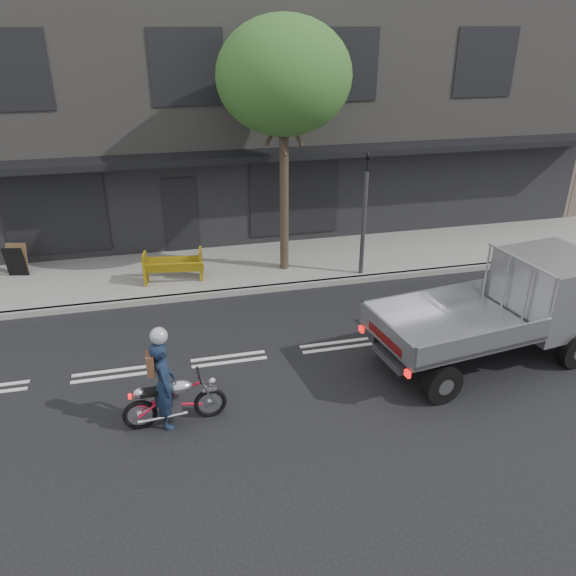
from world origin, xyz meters
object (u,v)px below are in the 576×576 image
at_px(motorcycle, 175,400).
at_px(flatbed_ute, 533,297).
at_px(street_tree, 284,77).
at_px(traffic_light_pole, 364,222).
at_px(construction_barrier, 174,269).
at_px(rider, 164,384).
at_px(sandwich_board, 15,262).

relative_size(motorcycle, flatbed_ute, 0.36).
height_order(street_tree, motorcycle, street_tree).
distance_m(street_tree, flatbed_ute, 7.82).
bearing_deg(traffic_light_pole, construction_barrier, 174.74).
bearing_deg(flatbed_ute, motorcycle, 177.48).
height_order(traffic_light_pole, construction_barrier, traffic_light_pole).
bearing_deg(traffic_light_pole, rider, -136.95).
relative_size(rider, flatbed_ute, 0.33).
relative_size(traffic_light_pole, construction_barrier, 2.22).
relative_size(street_tree, rider, 4.04).
bearing_deg(sandwich_board, traffic_light_pole, 1.46).
xyz_separation_m(traffic_light_pole, flatbed_ute, (2.11, -4.47, -0.37)).
distance_m(construction_barrier, sandwich_board, 4.45).
bearing_deg(rider, street_tree, -33.12).
bearing_deg(rider, motorcycle, -92.64).
height_order(rider, sandwich_board, rider).
height_order(motorcycle, flatbed_ute, flatbed_ute).
xyz_separation_m(motorcycle, sandwich_board, (-3.89, 7.16, 0.10)).
xyz_separation_m(rider, construction_barrier, (0.44, 5.65, -0.24)).
height_order(motorcycle, rider, rider).
xyz_separation_m(street_tree, traffic_light_pole, (2.00, -0.85, -3.63)).
xyz_separation_m(street_tree, flatbed_ute, (4.11, -5.32, -3.99)).
relative_size(traffic_light_pole, flatbed_ute, 0.69).
relative_size(motorcycle, sandwich_board, 2.13).
bearing_deg(motorcycle, flatbed_ute, 2.79).
bearing_deg(sandwich_board, construction_barrier, -6.29).
bearing_deg(rider, construction_barrier, -7.15).
relative_size(motorcycle, rider, 1.10).
relative_size(construction_barrier, sandwich_board, 1.82).
relative_size(rider, construction_barrier, 1.06).
xyz_separation_m(street_tree, sandwich_board, (-7.29, 1.12, -4.69)).
relative_size(traffic_light_pole, sandwich_board, 4.04).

